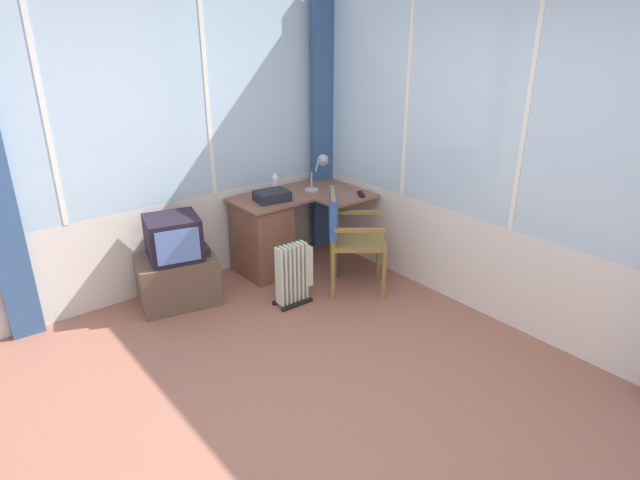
# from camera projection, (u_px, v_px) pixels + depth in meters

# --- Properties ---
(ground) EXTENTS (4.90, 5.46, 0.06)m
(ground) POSITION_uv_depth(u_px,v_px,m) (309.00, 429.00, 3.26)
(ground) COLOR #965E4C
(north_window_panel) EXTENTS (3.90, 0.07, 2.67)m
(north_window_panel) POSITION_uv_depth(u_px,v_px,m) (137.00, 144.00, 4.35)
(north_window_panel) COLOR silver
(north_window_panel) RESTS_ON ground
(east_window_panel) EXTENTS (0.07, 4.46, 2.67)m
(east_window_panel) POSITION_uv_depth(u_px,v_px,m) (522.00, 159.00, 3.88)
(east_window_panel) COLOR silver
(east_window_panel) RESTS_ON ground
(curtain_corner) EXTENTS (0.24, 0.09, 2.57)m
(curtain_corner) POSITION_uv_depth(u_px,v_px,m) (323.00, 125.00, 5.35)
(curtain_corner) COLOR #355685
(curtain_corner) RESTS_ON ground
(desk) EXTENTS (1.21, 0.84, 0.73)m
(desk) POSITION_uv_depth(u_px,v_px,m) (268.00, 234.00, 5.05)
(desk) COLOR brown
(desk) RESTS_ON ground
(desk_lamp) EXTENTS (0.24, 0.20, 0.36)m
(desk_lamp) POSITION_uv_depth(u_px,v_px,m) (321.00, 167.00, 5.10)
(desk_lamp) COLOR #B2B7BC
(desk_lamp) RESTS_ON desk
(tv_remote) EXTENTS (0.12, 0.15, 0.02)m
(tv_remote) POSITION_uv_depth(u_px,v_px,m) (361.00, 194.00, 5.05)
(tv_remote) COLOR black
(tv_remote) RESTS_ON desk
(spray_bottle) EXTENTS (0.06, 0.06, 0.22)m
(spray_bottle) POSITION_uv_depth(u_px,v_px,m) (275.00, 183.00, 5.06)
(spray_bottle) COLOR silver
(spray_bottle) RESTS_ON desk
(paper_tray) EXTENTS (0.33, 0.28, 0.09)m
(paper_tray) POSITION_uv_depth(u_px,v_px,m) (272.00, 196.00, 4.89)
(paper_tray) COLOR #22232D
(paper_tray) RESTS_ON desk
(wooden_armchair) EXTENTS (0.68, 0.67, 0.90)m
(wooden_armchair) POSITION_uv_depth(u_px,v_px,m) (344.00, 228.00, 4.68)
(wooden_armchair) COLOR olive
(wooden_armchair) RESTS_ON ground
(tv_on_stand) EXTENTS (0.73, 0.58, 0.79)m
(tv_on_stand) POSITION_uv_depth(u_px,v_px,m) (177.00, 266.00, 4.51)
(tv_on_stand) COLOR brown
(tv_on_stand) RESTS_ON ground
(space_heater) EXTENTS (0.35, 0.18, 0.54)m
(space_heater) POSITION_uv_depth(u_px,v_px,m) (295.00, 273.00, 4.54)
(space_heater) COLOR silver
(space_heater) RESTS_ON ground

